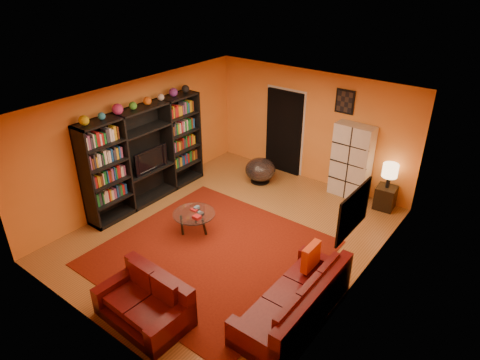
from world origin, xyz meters
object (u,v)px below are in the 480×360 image
Objects in this scene: loveseat at (148,302)px; storage_cabinet at (351,161)px; sofa at (298,303)px; bowl_chair at (260,170)px; coffee_table at (194,215)px; side_table at (385,198)px; entertainment_unit at (146,155)px; table_lamp at (390,171)px; tv at (148,159)px.

storage_cabinet reaches higher than loveseat.
sofa is 4.34m from bowl_chair.
side_table is (2.61, 3.11, -0.12)m from coffee_table.
entertainment_unit reaches higher than storage_cabinet.
coffee_table is at bearing -85.78° from bowl_chair.
side_table is 0.94× the size of table_lamp.
table_lamp is (0.87, -0.05, 0.05)m from storage_cabinet.
bowl_chair is 1.43× the size of side_table.
entertainment_unit is 1.84m from coffee_table.
table_lamp is at bearing 32.72° from entertainment_unit.
sofa is 1.28× the size of storage_cabinet.
bowl_chair is (-1.16, 4.54, 0.03)m from loveseat.
entertainment_unit is 5.65× the size of table_lamp.
sofa is 2.62× the size of coffee_table.
tv is at bearing -138.67° from storage_cabinet.
loveseat is at bearing -143.29° from sofa.
entertainment_unit is at bearing -139.05° from storage_cabinet.
sofa and loveseat have the same top height.
side_table reaches higher than coffee_table.
entertainment_unit is 4.61m from sofa.
bowl_chair is at bearing 54.93° from entertainment_unit.
entertainment_unit is at bearing 49.74° from loveseat.
loveseat reaches higher than bowl_chair.
tv is 1.63× the size of table_lamp.
table_lamp is (-0.13, 3.84, 0.59)m from sofa.
loveseat reaches higher than side_table.
bowl_chair is at bearing -167.25° from side_table.
sofa reaches higher than side_table.
tv is 4.38m from storage_cabinet.
sofa is 2.21m from loveseat.
entertainment_unit reaches higher than table_lamp.
tv is at bearing -147.01° from table_lamp.
tv reaches higher than coffee_table.
tv is 0.52× the size of storage_cabinet.
storage_cabinet is (3.36, 2.80, -0.14)m from tv.
storage_cabinet reaches higher than table_lamp.
loveseat is at bearing -64.64° from coffee_table.
loveseat is at bearing -75.68° from bowl_chair.
loveseat is 5.31m from storage_cabinet.
tv is 2.64m from bowl_chair.
coffee_table is (1.67, -0.36, -0.68)m from entertainment_unit.
side_table is at bearing -15.33° from loveseat.
sofa is 4.27× the size of side_table.
bowl_chair is (1.44, 2.11, -0.66)m from tv.
coffee_table is at bearing -12.23° from entertainment_unit.
side_table is (2.79, 0.63, -0.06)m from bowl_chair.
tv is at bearing 167.27° from coffee_table.
tv is 4.55m from sofa.
table_lamp is at bearing -1.71° from storage_cabinet.
side_table is at bearing 32.72° from entertainment_unit.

